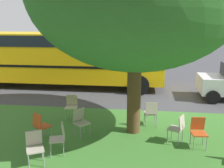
# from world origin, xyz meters

# --- Properties ---
(ground) EXTENTS (80.00, 80.00, 0.00)m
(ground) POSITION_xyz_m (0.00, 0.00, 0.00)
(ground) COLOR #424247
(grass_verge) EXTENTS (48.00, 6.00, 0.01)m
(grass_verge) POSITION_xyz_m (0.00, 3.20, 0.00)
(grass_verge) COLOR #3D752D
(grass_verge) RESTS_ON ground
(chair_0) EXTENTS (0.48, 0.48, 0.88)m
(chair_0) POSITION_xyz_m (0.41, 1.76, 0.52)
(chair_0) COLOR #ADA393
(chair_0) RESTS_ON ground
(chair_1) EXTENTS (0.46, 0.46, 0.88)m
(chair_1) POSITION_xyz_m (-0.91, 3.17, 0.52)
(chair_1) COLOR #C64C1E
(chair_1) RESTS_ON ground
(chair_3) EXTENTS (0.57, 0.58, 0.88)m
(chair_3) POSITION_xyz_m (3.73, 3.33, 0.52)
(chair_3) COLOR #C64C1E
(chair_3) RESTS_ON ground
(chair_4) EXTENTS (0.52, 0.52, 0.88)m
(chair_4) POSITION_xyz_m (2.90, 4.07, 0.52)
(chair_4) COLOR #ADA393
(chair_4) RESTS_ON ground
(chair_5) EXTENTS (0.59, 0.59, 0.88)m
(chair_5) POSITION_xyz_m (2.61, 2.83, 0.52)
(chair_5) COLOR #ADA393
(chair_5) RESTS_ON ground
(chair_6) EXTENTS (0.45, 0.46, 0.88)m
(chair_6) POSITION_xyz_m (3.32, 1.38, 0.52)
(chair_6) COLOR beige
(chair_6) RESTS_ON ground
(chair_7) EXTENTS (0.56, 0.56, 0.88)m
(chair_7) POSITION_xyz_m (3.35, 4.66, 0.52)
(chair_7) COLOR #ADA393
(chair_7) RESTS_ON ground
(chair_9) EXTENTS (0.56, 0.55, 0.88)m
(chair_9) POSITION_xyz_m (-0.36, 2.99, 0.52)
(chair_9) COLOR #ADA393
(chair_9) RESTS_ON ground
(school_bus) EXTENTS (10.40, 2.80, 2.88)m
(school_bus) POSITION_xyz_m (4.90, -3.38, 1.76)
(school_bus) COLOR yellow
(school_bus) RESTS_ON ground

